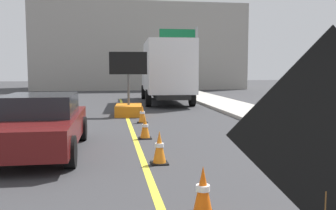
{
  "coord_description": "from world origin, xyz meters",
  "views": [
    {
      "loc": [
        -0.7,
        0.02,
        2.01
      ],
      "look_at": [
        0.38,
        6.84,
        1.32
      ],
      "focal_mm": 39.51,
      "sensor_mm": 36.0,
      "label": 1
    }
  ],
  "objects_px": {
    "roadwork_sign": "(327,138)",
    "traffic_cone_far_lane": "(145,127)",
    "traffic_cone_near_sign": "(203,192)",
    "arrow_board_trailer": "(129,104)",
    "box_truck": "(166,71)",
    "highway_guide_sign": "(186,49)",
    "pickup_car": "(40,124)",
    "traffic_cone_curbside": "(142,114)",
    "traffic_cone_mid_lane": "(159,148)"
  },
  "relations": [
    {
      "from": "roadwork_sign",
      "to": "highway_guide_sign",
      "type": "xyz_separation_m",
      "value": [
        3.84,
        23.78,
        1.95
      ]
    },
    {
      "from": "arrow_board_trailer",
      "to": "traffic_cone_near_sign",
      "type": "height_order",
      "value": "arrow_board_trailer"
    },
    {
      "from": "box_truck",
      "to": "highway_guide_sign",
      "type": "height_order",
      "value": "highway_guide_sign"
    },
    {
      "from": "pickup_car",
      "to": "box_truck",
      "type": "bearing_deg",
      "value": 67.91
    },
    {
      "from": "pickup_car",
      "to": "traffic_cone_far_lane",
      "type": "height_order",
      "value": "pickup_car"
    },
    {
      "from": "arrow_board_trailer",
      "to": "pickup_car",
      "type": "xyz_separation_m",
      "value": [
        -2.45,
        -6.74,
        0.21
      ]
    },
    {
      "from": "traffic_cone_far_lane",
      "to": "arrow_board_trailer",
      "type": "bearing_deg",
      "value": 91.95
    },
    {
      "from": "traffic_cone_far_lane",
      "to": "traffic_cone_curbside",
      "type": "distance_m",
      "value": 3.09
    },
    {
      "from": "roadwork_sign",
      "to": "traffic_cone_far_lane",
      "type": "bearing_deg",
      "value": 94.9
    },
    {
      "from": "roadwork_sign",
      "to": "pickup_car",
      "type": "bearing_deg",
      "value": 117.1
    },
    {
      "from": "traffic_cone_near_sign",
      "to": "arrow_board_trailer",
      "type": "bearing_deg",
      "value": 92.16
    },
    {
      "from": "arrow_board_trailer",
      "to": "highway_guide_sign",
      "type": "height_order",
      "value": "highway_guide_sign"
    },
    {
      "from": "arrow_board_trailer",
      "to": "traffic_cone_curbside",
      "type": "relative_size",
      "value": 4.06
    },
    {
      "from": "roadwork_sign",
      "to": "traffic_cone_mid_lane",
      "type": "relative_size",
      "value": 3.31
    },
    {
      "from": "highway_guide_sign",
      "to": "traffic_cone_far_lane",
      "type": "bearing_deg",
      "value": -105.77
    },
    {
      "from": "box_truck",
      "to": "pickup_car",
      "type": "xyz_separation_m",
      "value": [
        -4.92,
        -12.11,
        -1.18
      ]
    },
    {
      "from": "arrow_board_trailer",
      "to": "box_truck",
      "type": "xyz_separation_m",
      "value": [
        2.46,
        5.37,
        1.39
      ]
    },
    {
      "from": "pickup_car",
      "to": "highway_guide_sign",
      "type": "bearing_deg",
      "value": 67.57
    },
    {
      "from": "box_truck",
      "to": "pickup_car",
      "type": "bearing_deg",
      "value": -112.09
    },
    {
      "from": "box_truck",
      "to": "traffic_cone_far_lane",
      "type": "height_order",
      "value": "box_truck"
    },
    {
      "from": "traffic_cone_mid_lane",
      "to": "traffic_cone_curbside",
      "type": "xyz_separation_m",
      "value": [
        0.17,
        5.93,
        -0.02
      ]
    },
    {
      "from": "traffic_cone_curbside",
      "to": "traffic_cone_near_sign",
      "type": "bearing_deg",
      "value": -89.77
    },
    {
      "from": "traffic_cone_mid_lane",
      "to": "box_truck",
      "type": "bearing_deg",
      "value": 80.62
    },
    {
      "from": "roadwork_sign",
      "to": "arrow_board_trailer",
      "type": "bearing_deg",
      "value": 93.7
    },
    {
      "from": "arrow_board_trailer",
      "to": "pickup_car",
      "type": "height_order",
      "value": "arrow_board_trailer"
    },
    {
      "from": "roadwork_sign",
      "to": "box_truck",
      "type": "distance_m",
      "value": 18.65
    },
    {
      "from": "traffic_cone_curbside",
      "to": "box_truck",
      "type": "bearing_deg",
      "value": 74.87
    },
    {
      "from": "traffic_cone_near_sign",
      "to": "traffic_cone_curbside",
      "type": "relative_size",
      "value": 1.06
    },
    {
      "from": "pickup_car",
      "to": "traffic_cone_mid_lane",
      "type": "height_order",
      "value": "pickup_car"
    },
    {
      "from": "arrow_board_trailer",
      "to": "traffic_cone_curbside",
      "type": "bearing_deg",
      "value": -80.57
    },
    {
      "from": "highway_guide_sign",
      "to": "traffic_cone_far_lane",
      "type": "distance_m",
      "value": 16.87
    },
    {
      "from": "highway_guide_sign",
      "to": "traffic_cone_mid_lane",
      "type": "height_order",
      "value": "highway_guide_sign"
    },
    {
      "from": "arrow_board_trailer",
      "to": "traffic_cone_far_lane",
      "type": "bearing_deg",
      "value": -88.05
    },
    {
      "from": "roadwork_sign",
      "to": "traffic_cone_far_lane",
      "type": "relative_size",
      "value": 3.52
    },
    {
      "from": "roadwork_sign",
      "to": "highway_guide_sign",
      "type": "height_order",
      "value": "highway_guide_sign"
    },
    {
      "from": "box_truck",
      "to": "pickup_car",
      "type": "relative_size",
      "value": 1.72
    },
    {
      "from": "traffic_cone_near_sign",
      "to": "traffic_cone_mid_lane",
      "type": "height_order",
      "value": "same"
    },
    {
      "from": "traffic_cone_mid_lane",
      "to": "traffic_cone_far_lane",
      "type": "distance_m",
      "value": 2.85
    },
    {
      "from": "roadwork_sign",
      "to": "traffic_cone_far_lane",
      "type": "height_order",
      "value": "roadwork_sign"
    },
    {
      "from": "pickup_car",
      "to": "traffic_cone_near_sign",
      "type": "relative_size",
      "value": 6.34
    },
    {
      "from": "box_truck",
      "to": "traffic_cone_curbside",
      "type": "bearing_deg",
      "value": -105.13
    },
    {
      "from": "roadwork_sign",
      "to": "traffic_cone_mid_lane",
      "type": "bearing_deg",
      "value": 97.35
    },
    {
      "from": "roadwork_sign",
      "to": "traffic_cone_near_sign",
      "type": "height_order",
      "value": "roadwork_sign"
    },
    {
      "from": "arrow_board_trailer",
      "to": "pickup_car",
      "type": "bearing_deg",
      "value": -110.01
    },
    {
      "from": "pickup_car",
      "to": "traffic_cone_near_sign",
      "type": "height_order",
      "value": "pickup_car"
    },
    {
      "from": "box_truck",
      "to": "roadwork_sign",
      "type": "bearing_deg",
      "value": -94.94
    },
    {
      "from": "arrow_board_trailer",
      "to": "traffic_cone_near_sign",
      "type": "xyz_separation_m",
      "value": [
        0.42,
        -11.09,
        -0.13
      ]
    },
    {
      "from": "roadwork_sign",
      "to": "box_truck",
      "type": "relative_size",
      "value": 0.3
    },
    {
      "from": "box_truck",
      "to": "traffic_cone_near_sign",
      "type": "distance_m",
      "value": 16.66
    },
    {
      "from": "roadwork_sign",
      "to": "highway_guide_sign",
      "type": "bearing_deg",
      "value": 80.83
    }
  ]
}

